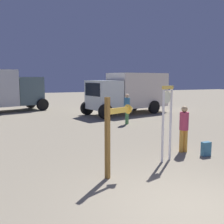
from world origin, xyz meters
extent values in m
plane|color=gray|center=(0.00, 0.00, 0.00)|extent=(80.00, 80.00, 0.00)
cylinder|color=white|center=(1.02, 2.62, 1.07)|extent=(0.07, 0.07, 2.13)
cylinder|color=white|center=(1.37, 2.74, 1.07)|extent=(0.07, 0.07, 2.13)
cube|color=#F8CD50|center=(1.19, 2.68, 2.18)|extent=(0.44, 0.22, 0.10)
cylinder|color=white|center=(1.19, 2.71, 1.90)|extent=(0.36, 0.15, 0.36)
cube|color=black|center=(1.18, 2.73, 1.90)|extent=(0.08, 0.04, 0.04)
cube|color=black|center=(1.18, 2.73, 1.90)|extent=(0.04, 0.02, 0.14)
cube|color=olive|center=(-0.91, 2.08, 1.00)|extent=(0.13, 0.13, 2.00)
cube|color=yellow|center=(-0.53, 2.25, 1.65)|extent=(0.69, 0.36, 0.14)
cone|color=yellow|center=(-0.11, 2.45, 1.65)|extent=(0.31, 0.32, 0.25)
sphere|color=#FFDA82|center=(-0.83, 2.11, 0.50)|extent=(0.04, 0.04, 0.04)
sphere|color=#FFE592|center=(-0.83, 2.11, 0.80)|extent=(0.04, 0.04, 0.04)
sphere|color=#F8EA94|center=(-0.83, 2.11, 1.10)|extent=(0.04, 0.04, 0.04)
sphere|color=#F9E88B|center=(-0.83, 2.11, 1.40)|extent=(0.04, 0.04, 0.04)
sphere|color=#FDE881|center=(-0.83, 2.11, 1.70)|extent=(0.04, 0.04, 0.04)
cylinder|color=gold|center=(2.34, 3.25, 0.37)|extent=(0.14, 0.14, 0.75)
cylinder|color=gold|center=(2.19, 3.26, 0.37)|extent=(0.14, 0.14, 0.75)
cylinder|color=#B83858|center=(2.26, 3.25, 1.05)|extent=(0.30, 0.30, 0.59)
sphere|color=tan|center=(2.26, 3.25, 1.44)|extent=(0.21, 0.21, 0.21)
cube|color=teal|center=(2.65, 2.62, 0.23)|extent=(0.29, 0.16, 0.45)
cube|color=#2E619A|center=(2.65, 2.72, 0.16)|extent=(0.20, 0.04, 0.20)
cylinder|color=#4F904F|center=(2.73, 8.64, 0.39)|extent=(0.15, 0.15, 0.78)
cylinder|color=#4F904F|center=(2.83, 8.76, 0.39)|extent=(0.15, 0.15, 0.78)
cylinder|color=teal|center=(2.78, 8.70, 1.10)|extent=(0.31, 0.31, 0.62)
sphere|color=#DDB184|center=(2.78, 8.70, 1.51)|extent=(0.22, 0.22, 0.22)
cube|color=silver|center=(5.50, 12.65, 1.62)|extent=(4.40, 3.03, 2.34)
cube|color=silver|center=(2.68, 11.96, 1.37)|extent=(2.14, 2.38, 1.84)
cube|color=black|center=(1.84, 11.76, 1.74)|extent=(0.43, 1.67, 0.81)
cylinder|color=black|center=(1.81, 12.87, 0.45)|extent=(0.93, 0.46, 0.90)
cylinder|color=black|center=(2.32, 10.75, 0.45)|extent=(0.93, 0.46, 0.90)
cylinder|color=black|center=(5.78, 13.84, 0.45)|extent=(0.93, 0.46, 0.90)
cylinder|color=black|center=(6.29, 11.72, 0.45)|extent=(0.93, 0.46, 0.90)
cube|color=#495F67|center=(-1.67, 17.21, 1.49)|extent=(2.46, 2.57, 2.07)
cube|color=black|center=(-0.76, 17.51, 1.90)|extent=(0.58, 1.67, 0.91)
cylinder|color=black|center=(-0.64, 16.38, 0.45)|extent=(0.93, 0.52, 0.90)
cylinder|color=black|center=(-1.35, 18.49, 0.45)|extent=(0.93, 0.52, 0.90)
camera|label=1|loc=(-3.10, -3.60, 2.46)|focal=41.29mm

